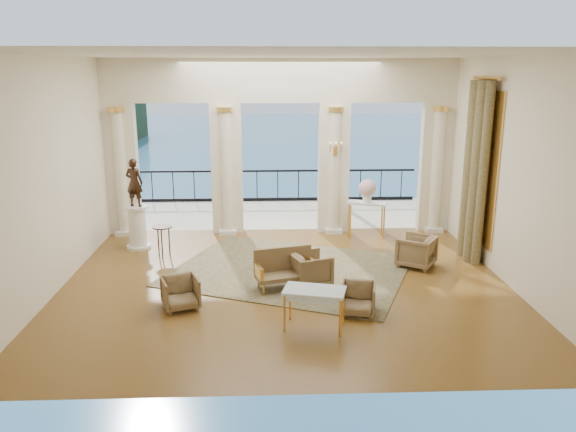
{
  "coord_description": "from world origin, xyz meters",
  "views": [
    {
      "loc": [
        -0.36,
        -10.67,
        4.26
      ],
      "look_at": [
        0.07,
        0.6,
        1.27
      ],
      "focal_mm": 35.0,
      "sensor_mm": 36.0,
      "label": 1
    }
  ],
  "objects_px": {
    "armchair_d": "(310,268)",
    "armchair_c": "(416,250)",
    "armchair_a": "(180,291)",
    "statue": "(134,183)",
    "settee": "(285,268)",
    "armchair_b": "(358,297)",
    "side_table": "(163,231)",
    "game_table": "(314,293)",
    "console_table": "(367,208)",
    "pedestal": "(137,228)"
  },
  "relations": [
    {
      "from": "armchair_c",
      "to": "pedestal",
      "type": "distance_m",
      "value": 6.6
    },
    {
      "from": "pedestal",
      "to": "side_table",
      "type": "xyz_separation_m",
      "value": [
        0.73,
        -0.69,
        0.13
      ]
    },
    {
      "from": "pedestal",
      "to": "side_table",
      "type": "distance_m",
      "value": 1.02
    },
    {
      "from": "armchair_d",
      "to": "armchair_c",
      "type": "bearing_deg",
      "value": -86.66
    },
    {
      "from": "pedestal",
      "to": "statue",
      "type": "relative_size",
      "value": 0.92
    },
    {
      "from": "game_table",
      "to": "console_table",
      "type": "xyz_separation_m",
      "value": [
        1.79,
        5.22,
        0.15
      ]
    },
    {
      "from": "armchair_b",
      "to": "pedestal",
      "type": "relative_size",
      "value": 0.59
    },
    {
      "from": "armchair_d",
      "to": "statue",
      "type": "relative_size",
      "value": 0.65
    },
    {
      "from": "side_table",
      "to": "settee",
      "type": "bearing_deg",
      "value": -35.26
    },
    {
      "from": "armchair_c",
      "to": "armchair_d",
      "type": "height_order",
      "value": "armchair_c"
    },
    {
      "from": "armchair_d",
      "to": "console_table",
      "type": "xyz_separation_m",
      "value": [
        1.7,
        3.29,
        0.4
      ]
    },
    {
      "from": "armchair_b",
      "to": "statue",
      "type": "relative_size",
      "value": 0.54
    },
    {
      "from": "game_table",
      "to": "pedestal",
      "type": "distance_m",
      "value": 5.96
    },
    {
      "from": "settee",
      "to": "statue",
      "type": "distance_m",
      "value": 4.54
    },
    {
      "from": "armchair_b",
      "to": "console_table",
      "type": "height_order",
      "value": "console_table"
    },
    {
      "from": "pedestal",
      "to": "console_table",
      "type": "height_order",
      "value": "pedestal"
    },
    {
      "from": "game_table",
      "to": "console_table",
      "type": "relative_size",
      "value": 1.07
    },
    {
      "from": "armchair_b",
      "to": "armchair_c",
      "type": "height_order",
      "value": "armchair_c"
    },
    {
      "from": "settee",
      "to": "armchair_d",
      "type": "bearing_deg",
      "value": -7.93
    },
    {
      "from": "armchair_a",
      "to": "pedestal",
      "type": "height_order",
      "value": "pedestal"
    },
    {
      "from": "console_table",
      "to": "game_table",
      "type": "bearing_deg",
      "value": -90.27
    },
    {
      "from": "statue",
      "to": "console_table",
      "type": "relative_size",
      "value": 1.1
    },
    {
      "from": "settee",
      "to": "pedestal",
      "type": "height_order",
      "value": "pedestal"
    },
    {
      "from": "armchair_a",
      "to": "settee",
      "type": "height_order",
      "value": "settee"
    },
    {
      "from": "game_table",
      "to": "side_table",
      "type": "relative_size",
      "value": 1.51
    },
    {
      "from": "armchair_a",
      "to": "statue",
      "type": "relative_size",
      "value": 0.56
    },
    {
      "from": "game_table",
      "to": "console_table",
      "type": "height_order",
      "value": "console_table"
    },
    {
      "from": "armchair_b",
      "to": "side_table",
      "type": "distance_m",
      "value": 5.18
    },
    {
      "from": "armchair_a",
      "to": "console_table",
      "type": "relative_size",
      "value": 0.61
    },
    {
      "from": "game_table",
      "to": "armchair_d",
      "type": "bearing_deg",
      "value": 101.51
    },
    {
      "from": "armchair_b",
      "to": "console_table",
      "type": "xyz_separation_m",
      "value": [
        0.96,
        4.67,
        0.46
      ]
    },
    {
      "from": "armchair_b",
      "to": "statue",
      "type": "bearing_deg",
      "value": 152.24
    },
    {
      "from": "game_table",
      "to": "settee",
      "type": "bearing_deg",
      "value": 117.2
    },
    {
      "from": "statue",
      "to": "armchair_c",
      "type": "bearing_deg",
      "value": -178.41
    },
    {
      "from": "armchair_a",
      "to": "armchair_b",
      "type": "distance_m",
      "value": 3.22
    },
    {
      "from": "armchair_c",
      "to": "side_table",
      "type": "bearing_deg",
      "value": -65.28
    },
    {
      "from": "armchair_c",
      "to": "armchair_a",
      "type": "bearing_deg",
      "value": -34.1
    },
    {
      "from": "console_table",
      "to": "armchair_a",
      "type": "bearing_deg",
      "value": -115.36
    },
    {
      "from": "armchair_b",
      "to": "game_table",
      "type": "xyz_separation_m",
      "value": [
        -0.83,
        -0.54,
        0.32
      ]
    },
    {
      "from": "armchair_d",
      "to": "console_table",
      "type": "relative_size",
      "value": 0.71
    },
    {
      "from": "settee",
      "to": "console_table",
      "type": "relative_size",
      "value": 1.23
    },
    {
      "from": "settee",
      "to": "game_table",
      "type": "height_order",
      "value": "settee"
    },
    {
      "from": "armchair_a",
      "to": "statue",
      "type": "xyz_separation_m",
      "value": [
        -1.55,
        3.58,
        1.31
      ]
    },
    {
      "from": "armchair_b",
      "to": "game_table",
      "type": "bearing_deg",
      "value": -134.78
    },
    {
      "from": "game_table",
      "to": "armchair_b",
      "type": "bearing_deg",
      "value": 47.27
    },
    {
      "from": "settee",
      "to": "console_table",
      "type": "xyz_separation_m",
      "value": [
        2.22,
        3.36,
        0.38
      ]
    },
    {
      "from": "armchair_d",
      "to": "pedestal",
      "type": "bearing_deg",
      "value": 37.44
    },
    {
      "from": "armchair_b",
      "to": "pedestal",
      "type": "xyz_separation_m",
      "value": [
        -4.74,
        3.95,
        0.2
      ]
    },
    {
      "from": "armchair_d",
      "to": "settee",
      "type": "height_order",
      "value": "settee"
    },
    {
      "from": "console_table",
      "to": "armchair_c",
      "type": "bearing_deg",
      "value": -53.73
    }
  ]
}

